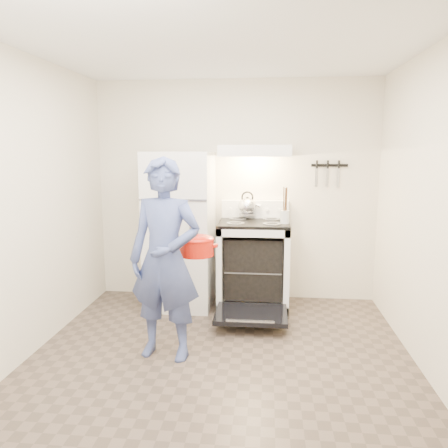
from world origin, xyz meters
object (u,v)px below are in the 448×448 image
at_px(stove_body, 254,266).
at_px(dutch_oven, 196,247).
at_px(tea_kettle, 247,205).
at_px(person, 165,259).
at_px(refrigerator, 180,230).

bearing_deg(stove_body, dutch_oven, -114.76).
relative_size(tea_kettle, person, 0.18).
bearing_deg(stove_body, tea_kettle, 111.45).
bearing_deg(refrigerator, person, -84.22).
height_order(stove_body, dutch_oven, dutch_oven).
height_order(refrigerator, dutch_oven, refrigerator).
xyz_separation_m(stove_body, tea_kettle, (-0.09, 0.22, 0.64)).
bearing_deg(tea_kettle, stove_body, -68.55).
relative_size(refrigerator, dutch_oven, 4.49).
relative_size(refrigerator, tea_kettle, 5.55).
height_order(refrigerator, person, refrigerator).
xyz_separation_m(refrigerator, tea_kettle, (0.72, 0.24, 0.25)).
distance_m(stove_body, person, 1.49).
distance_m(refrigerator, stove_body, 0.90).
bearing_deg(refrigerator, dutch_oven, -71.00).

